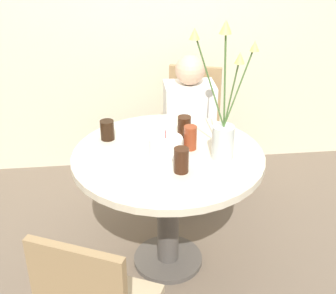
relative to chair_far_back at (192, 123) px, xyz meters
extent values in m
plane|color=#6B5B4C|center=(-0.27, -0.88, -0.52)|extent=(16.00, 16.00, 0.00)
cube|color=beige|center=(-0.27, 0.40, 0.78)|extent=(8.00, 0.05, 2.60)
cylinder|color=beige|center=(-0.27, -0.88, 0.22)|extent=(1.04, 1.04, 0.04)
cylinder|color=#4C4742|center=(-0.27, -0.88, -0.15)|extent=(0.13, 0.13, 0.68)
cylinder|color=#4C4742|center=(-0.27, -0.88, -0.50)|extent=(0.42, 0.42, 0.03)
cube|color=tan|center=(-0.02, -0.08, -0.08)|extent=(0.50, 0.50, 0.04)
cube|color=#997A51|center=(0.03, 0.10, 0.17)|extent=(0.37, 0.15, 0.46)
cylinder|color=#997A51|center=(-0.24, -0.19, -0.31)|extent=(0.03, 0.03, 0.41)
cylinder|color=#997A51|center=(0.09, -0.29, -0.31)|extent=(0.03, 0.03, 0.41)
cylinder|color=#997A51|center=(-0.14, 0.14, -0.31)|extent=(0.03, 0.03, 0.41)
cylinder|color=#997A51|center=(0.19, 0.04, -0.31)|extent=(0.03, 0.03, 0.41)
cylinder|color=white|center=(-0.29, -0.86, 0.28)|extent=(0.18, 0.18, 0.09)
cylinder|color=#E54C4C|center=(-0.29, -0.86, 0.35)|extent=(0.01, 0.01, 0.04)
cylinder|color=silver|center=(0.01, -0.95, 0.33)|extent=(0.12, 0.12, 0.18)
cylinder|color=#4C7538|center=(-0.01, -0.98, 0.68)|extent=(0.04, 0.07, 0.53)
cone|color=#EFCC66|center=(-0.03, -1.01, 0.95)|extent=(0.06, 0.06, 0.06)
cylinder|color=#4C7538|center=(-0.08, -0.99, 0.67)|extent=(0.19, 0.10, 0.51)
cone|color=#EFCC66|center=(-0.17, -1.04, 0.93)|extent=(0.05, 0.05, 0.05)
cylinder|color=#4C7538|center=(0.06, -0.97, 0.63)|extent=(0.12, 0.05, 0.43)
cone|color=#EFCC66|center=(0.12, -0.99, 0.85)|extent=(0.04, 0.04, 0.05)
cylinder|color=#4C7538|center=(0.02, -0.85, 0.65)|extent=(0.04, 0.20, 0.47)
cone|color=#EFCC66|center=(0.04, -0.75, 0.89)|extent=(0.05, 0.05, 0.06)
cylinder|color=#4C7538|center=(0.02, -1.01, 0.62)|extent=(0.03, 0.13, 0.41)
cone|color=#EFCC66|center=(0.03, -1.08, 0.82)|extent=(0.05, 0.05, 0.05)
cylinder|color=white|center=(-0.46, -1.14, 0.24)|extent=(0.18, 0.18, 0.01)
cylinder|color=maroon|center=(-0.15, -0.83, 0.30)|extent=(0.07, 0.07, 0.13)
cylinder|color=black|center=(-0.60, -0.67, 0.29)|extent=(0.08, 0.08, 0.11)
cylinder|color=#33190C|center=(-0.23, -1.07, 0.30)|extent=(0.08, 0.08, 0.13)
cylinder|color=#33190C|center=(-0.16, -0.67, 0.30)|extent=(0.08, 0.08, 0.12)
cube|color=#383333|center=(-0.05, -0.15, -0.29)|extent=(0.31, 0.24, 0.45)
cube|color=white|center=(-0.05, -0.15, 0.15)|extent=(0.34, 0.24, 0.42)
sphere|color=#D1A889|center=(-0.05, -0.15, 0.46)|extent=(0.20, 0.20, 0.20)
camera|label=1|loc=(-0.52, -3.08, 1.45)|focal=50.00mm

